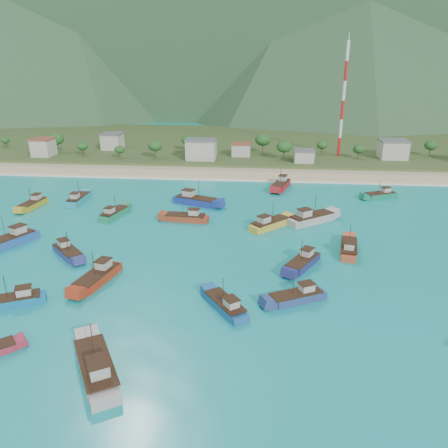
# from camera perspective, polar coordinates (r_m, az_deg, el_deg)

# --- Properties ---
(ground) EXTENTS (600.00, 600.00, 0.00)m
(ground) POSITION_cam_1_polar(r_m,az_deg,el_deg) (84.73, 4.11, -6.30)
(ground) COLOR #0C8D7B
(ground) RESTS_ON ground
(beach) EXTENTS (400.00, 18.00, 1.20)m
(beach) POSITION_cam_1_polar(r_m,az_deg,el_deg) (159.36, 4.94, 6.48)
(beach) COLOR beige
(beach) RESTS_ON ground
(land) EXTENTS (400.00, 110.00, 2.40)m
(land) POSITION_cam_1_polar(r_m,az_deg,el_deg) (219.09, 5.20, 10.27)
(land) COLOR #385123
(land) RESTS_ON ground
(surf_line) EXTENTS (400.00, 2.50, 0.08)m
(surf_line) POSITION_cam_1_polar(r_m,az_deg,el_deg) (150.14, 4.89, 5.62)
(surf_line) COLOR white
(surf_line) RESTS_ON ground
(village) EXTENTS (211.39, 27.24, 7.42)m
(village) POSITION_cam_1_polar(r_m,az_deg,el_deg) (180.71, 7.13, 9.60)
(village) COLOR beige
(village) RESTS_ON ground
(vegetation) EXTENTS (276.29, 25.97, 8.79)m
(vegetation) POSITION_cam_1_polar(r_m,az_deg,el_deg) (181.79, 1.36, 9.98)
(vegetation) COLOR #235623
(vegetation) RESTS_ON ground
(radio_tower) EXTENTS (1.20, 1.20, 44.42)m
(radio_tower) POSITION_cam_1_polar(r_m,az_deg,el_deg) (186.75, 15.31, 15.30)
(radio_tower) COLOR red
(radio_tower) RESTS_ON ground
(boat_0) EXTENTS (12.62, 10.89, 7.65)m
(boat_0) POSITION_cam_1_polar(r_m,az_deg,el_deg) (111.95, 11.33, 0.67)
(boat_0) COLOR #B0A79F
(boat_0) RESTS_ON ground
(boat_1) EXTENTS (10.30, 6.97, 5.91)m
(boat_1) POSITION_cam_1_polar(r_m,az_deg,el_deg) (81.49, -25.83, -9.07)
(boat_1) COLOR #106DA8
(boat_1) RESTS_ON ground
(boat_2) EXTENTS (10.27, 7.24, 5.93)m
(boat_2) POSITION_cam_1_polar(r_m,az_deg,el_deg) (75.67, 9.47, -9.43)
(boat_2) COLOR navy
(boat_2) RESTS_ON ground
(boat_5) EXTENTS (10.52, 7.06, 6.03)m
(boat_5) POSITION_cam_1_polar(r_m,az_deg,el_deg) (138.51, 19.72, 3.53)
(boat_5) COLOR #147756
(boat_5) RESTS_ON ground
(boat_6) EXTENTS (8.69, 12.87, 7.38)m
(boat_6) POSITION_cam_1_polar(r_m,az_deg,el_deg) (107.34, -26.14, -1.99)
(boat_6) COLOR #2653A7
(boat_6) RESTS_ON ground
(boat_8) EXTENTS (7.88, 10.67, 6.21)m
(boat_8) POSITION_cam_1_polar(r_m,az_deg,el_deg) (87.89, 10.22, -5.03)
(boat_8) COLOR navy
(boat_8) RESTS_ON ground
(boat_10) EXTENTS (4.13, 10.87, 6.28)m
(boat_10) POSITION_cam_1_polar(r_m,az_deg,el_deg) (133.09, -23.66, 2.36)
(boat_10) COLOR gold
(boat_10) RESTS_ON ground
(boat_11) EXTENTS (9.74, 12.86, 7.52)m
(boat_11) POSITION_cam_1_polar(r_m,az_deg,el_deg) (61.16, -16.30, -17.75)
(boat_11) COLOR #AFA69F
(boat_11) RESTS_ON ground
(boat_13) EXTENTS (5.39, 10.72, 6.08)m
(boat_13) POSITION_cam_1_polar(r_m,az_deg,el_deg) (117.96, -14.13, 1.31)
(boat_13) COLOR #1B8352
(boat_13) RESTS_ON ground
(boat_14) EXTENTS (9.26, 9.29, 5.98)m
(boat_14) POSITION_cam_1_polar(r_m,az_deg,el_deg) (96.85, -19.74, -3.53)
(boat_14) COLOR navy
(boat_14) RESTS_ON ground
(boat_15) EXTENTS (10.45, 10.72, 6.83)m
(boat_15) POSITION_cam_1_polar(r_m,az_deg,el_deg) (107.09, 6.02, -0.03)
(boat_15) COLOR gold
(boat_15) RESTS_ON ground
(boat_17) EXTENTS (5.03, 11.18, 6.38)m
(boat_17) POSITION_cam_1_polar(r_m,az_deg,el_deg) (96.35, 15.97, -3.17)
(boat_17) COLOR #B64B27
(boat_17) RESTS_ON ground
(boat_18) EXTENTS (6.79, 12.75, 7.23)m
(boat_18) POSITION_cam_1_polar(r_m,az_deg,el_deg) (141.84, 7.45, 5.03)
(boat_18) COLOR #A81B1F
(boat_18) RESTS_ON ground
(boat_20) EXTENTS (13.54, 8.41, 7.70)m
(boat_20) POSITION_cam_1_polar(r_m,az_deg,el_deg) (124.43, -3.70, 3.03)
(boat_20) COLOR navy
(boat_20) RESTS_ON ground
(boat_21) EXTENTS (8.23, 9.85, 5.91)m
(boat_21) POSITION_cam_1_polar(r_m,az_deg,el_deg) (72.25, 0.19, -10.66)
(boat_21) COLOR #1C5897
(boat_21) RESTS_ON ground
(boat_23) EXTENTS (5.90, 11.98, 6.80)m
(boat_23) POSITION_cam_1_polar(r_m,az_deg,el_deg) (83.96, -16.15, -6.73)
(boat_23) COLOR #B03016
(boat_23) RESTS_ON ground
(boat_24) EXTENTS (3.35, 10.95, 6.45)m
(boat_24) POSITION_cam_1_polar(r_m,az_deg,el_deg) (133.23, -18.49, 3.07)
(boat_24) COLOR teal
(boat_24) RESTS_ON ground
(boat_25) EXTENTS (11.20, 4.06, 6.49)m
(boat_25) POSITION_cam_1_polar(r_m,az_deg,el_deg) (111.40, -4.93, 0.79)
(boat_25) COLOR #9A391E
(boat_25) RESTS_ON ground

